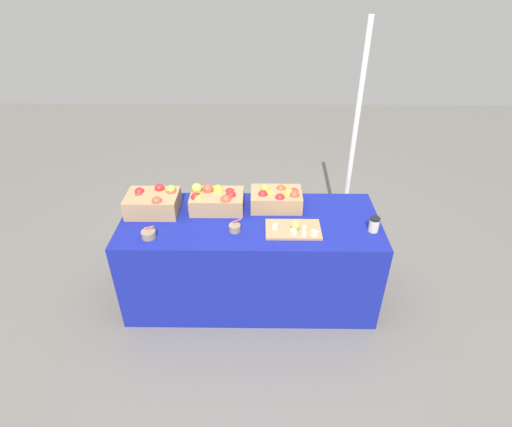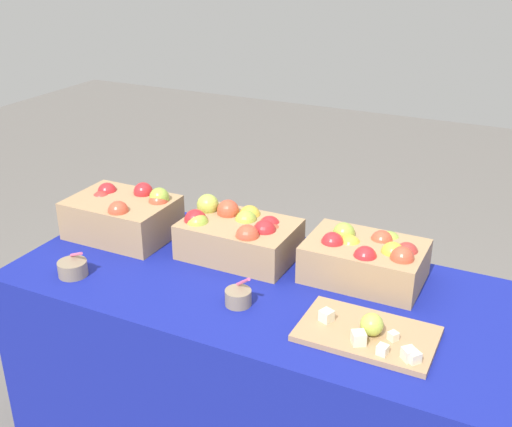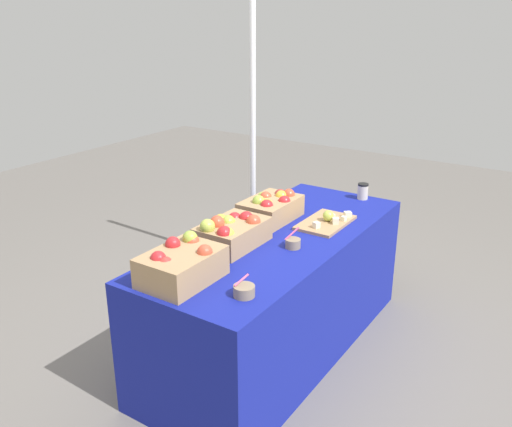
{
  "view_description": "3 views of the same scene",
  "coord_description": "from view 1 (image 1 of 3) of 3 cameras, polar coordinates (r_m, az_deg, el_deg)",
  "views": [
    {
      "loc": [
        0.07,
        -2.46,
        2.38
      ],
      "look_at": [
        0.04,
        -0.04,
        0.81
      ],
      "focal_mm": 28.23,
      "sensor_mm": 36.0,
      "label": 1
    },
    {
      "loc": [
        0.69,
        -1.64,
        1.8
      ],
      "look_at": [
        -0.15,
        0.06,
        0.96
      ],
      "focal_mm": 44.28,
      "sensor_mm": 36.0,
      "label": 2
    },
    {
      "loc": [
        -2.48,
        -1.47,
        1.94
      ],
      "look_at": [
        -0.2,
        0.02,
        0.93
      ],
      "focal_mm": 38.43,
      "sensor_mm": 36.0,
      "label": 3
    }
  ],
  "objects": [
    {
      "name": "cutting_board_front",
      "position": [
        2.84,
        5.4,
        -2.2
      ],
      "size": [
        0.39,
        0.24,
        0.08
      ],
      "color": "tan",
      "rests_on": "table"
    },
    {
      "name": "table",
      "position": [
        3.18,
        -0.77,
        -6.34
      ],
      "size": [
        1.9,
        0.76,
        0.74
      ],
      "primitive_type": "cube",
      "color": "navy",
      "rests_on": "ground_plane"
    },
    {
      "name": "sample_bowl_near",
      "position": [
        2.85,
        -14.98,
        -2.86
      ],
      "size": [
        0.1,
        0.1,
        0.09
      ],
      "color": "gray",
      "rests_on": "table"
    },
    {
      "name": "sample_bowl_mid",
      "position": [
        2.82,
        -3.03,
        -2.04
      ],
      "size": [
        0.09,
        0.08,
        0.11
      ],
      "color": "gray",
      "rests_on": "table"
    },
    {
      "name": "apple_crate_left",
      "position": [
        3.1,
        -14.34,
        1.59
      ],
      "size": [
        0.38,
        0.28,
        0.2
      ],
      "color": "tan",
      "rests_on": "table"
    },
    {
      "name": "apple_crate_right",
      "position": [
        3.07,
        3.0,
        2.23
      ],
      "size": [
        0.38,
        0.26,
        0.17
      ],
      "color": "tan",
      "rests_on": "table"
    },
    {
      "name": "coffee_cup",
      "position": [
        2.92,
        16.39,
        -1.5
      ],
      "size": [
        0.07,
        0.07,
        0.11
      ],
      "color": "beige",
      "rests_on": "table"
    },
    {
      "name": "ground_plane",
      "position": [
        3.42,
        -0.72,
        -11.14
      ],
      "size": [
        10.0,
        10.0,
        0.0
      ],
      "primitive_type": "plane",
      "color": "slate"
    },
    {
      "name": "apple_crate_middle",
      "position": [
        3.05,
        -5.59,
        2.0
      ],
      "size": [
        0.4,
        0.26,
        0.19
      ],
      "color": "tan",
      "rests_on": "table"
    },
    {
      "name": "tent_pole",
      "position": [
        3.59,
        13.61,
        9.44
      ],
      "size": [
        0.04,
        0.04,
        2.01
      ],
      "primitive_type": "cylinder",
      "color": "white",
      "rests_on": "ground_plane"
    }
  ]
}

